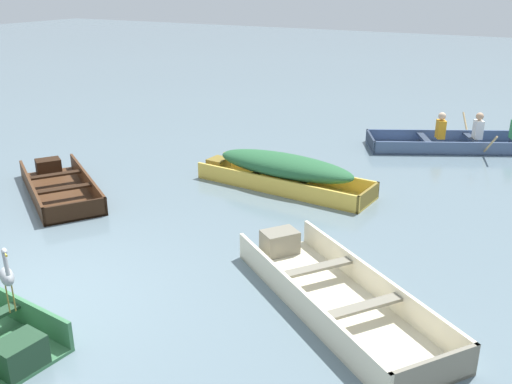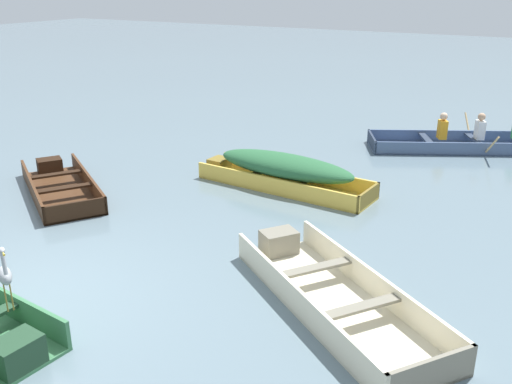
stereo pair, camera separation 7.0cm
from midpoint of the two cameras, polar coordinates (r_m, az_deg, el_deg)
ground_plane at (r=7.95m, az=-23.03°, el=-10.32°), size 80.00×80.00×0.00m
skiff_yellow_near_moored at (r=11.11m, az=2.94°, el=2.30°), size 3.62×1.17×0.67m
skiff_cream_mid_moored at (r=7.42m, az=7.61°, el=-9.84°), size 3.51×2.95×0.38m
skiff_dark_varnish_far_moored at (r=11.61m, az=-18.86°, el=0.60°), size 3.07×2.51×0.33m
rowboat_slate_blue_with_crew at (r=14.61m, az=19.90°, el=4.75°), size 3.92×2.80×0.88m
heron_on_dinghy at (r=6.71m, az=-23.55°, el=-7.53°), size 0.43×0.29×0.84m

